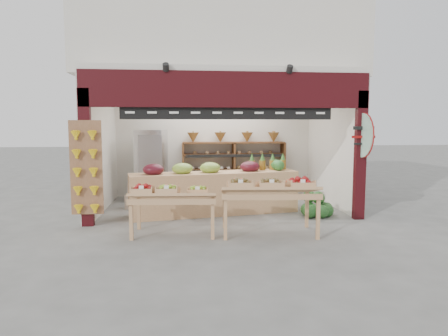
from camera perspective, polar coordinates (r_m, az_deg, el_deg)
ground at (r=9.18m, az=-0.19°, el=-6.18°), size 60.00×60.00×0.00m
shop_structure at (r=10.76m, az=-1.12°, el=16.62°), size 6.36×5.12×5.40m
banana_board at (r=8.00m, az=-19.12°, el=-0.22°), size 0.60×0.15×1.80m
gift_sign at (r=8.60m, az=19.24°, el=4.42°), size 0.04×0.93×0.92m
back_shelving at (r=11.02m, az=1.39°, el=1.50°), size 2.84×0.46×1.77m
refrigerator at (r=10.45m, az=-10.33°, el=0.32°), size 0.83×0.83×1.84m
cardboard_stack at (r=9.64m, az=-11.14°, el=-4.33°), size 1.01×0.73×0.62m
mid_counter at (r=8.84m, az=-1.42°, el=-3.32°), size 3.77×1.35×1.15m
display_table_left at (r=7.22m, az=-8.00°, el=-3.56°), size 1.56×0.94×0.97m
display_table_right at (r=7.21m, az=6.44°, el=-2.69°), size 1.78×1.09×1.08m
watermelon_pile at (r=8.90m, az=13.07°, el=-5.47°), size 0.75×0.70×0.53m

